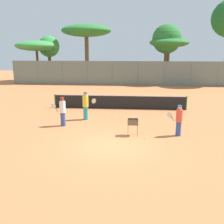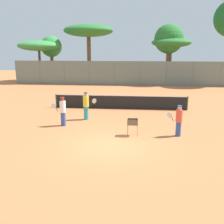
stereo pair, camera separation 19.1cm
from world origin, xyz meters
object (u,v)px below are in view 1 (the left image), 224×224
at_px(ball_cart, 133,123).
at_px(player_yellow_shirt, 86,105).
at_px(player_white_outfit, 63,111).
at_px(tennis_net, 119,102).
at_px(parked_car, 158,76).
at_px(player_red_cap, 179,120).

bearing_deg(ball_cart, player_yellow_shirt, 136.68).
height_order(player_white_outfit, ball_cart, player_white_outfit).
distance_m(tennis_net, parked_car, 17.93).
xyz_separation_m(player_yellow_shirt, ball_cart, (3.11, -2.94, -0.27)).
bearing_deg(player_white_outfit, ball_cart, 157.41).
distance_m(tennis_net, ball_cart, 6.29).
bearing_deg(player_red_cap, ball_cart, -6.91).
xyz_separation_m(player_white_outfit, player_red_cap, (6.69, -1.28, -0.04)).
relative_size(player_yellow_shirt, ball_cart, 2.00).
relative_size(player_white_outfit, player_red_cap, 1.05).
height_order(tennis_net, parked_car, parked_car).
height_order(player_white_outfit, player_red_cap, player_white_outfit).
distance_m(player_white_outfit, parked_car, 23.44).
distance_m(player_red_cap, player_yellow_shirt, 6.23).
distance_m(player_red_cap, ball_cart, 2.45).
relative_size(tennis_net, ball_cart, 11.23).
distance_m(player_white_outfit, player_red_cap, 6.81).
distance_m(player_yellow_shirt, ball_cart, 4.29).
height_order(tennis_net, ball_cart, tennis_net).
bearing_deg(ball_cart, player_white_outfit, 161.71).
bearing_deg(player_white_outfit, parked_car, -113.29).
bearing_deg(parked_car, ball_cart, -98.15).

